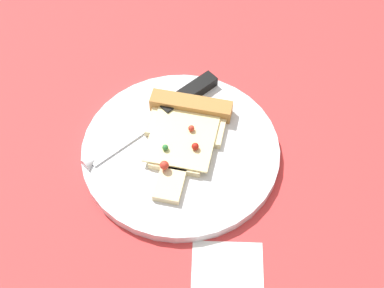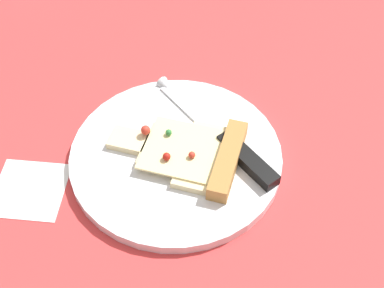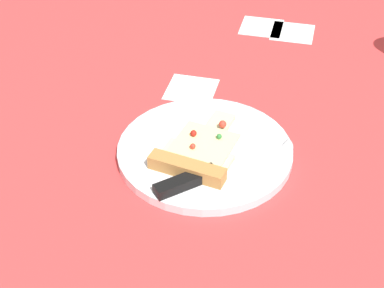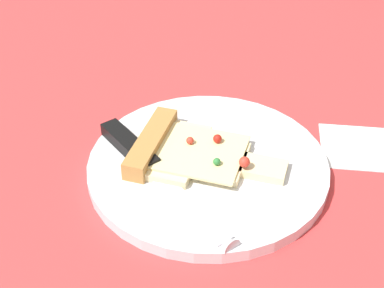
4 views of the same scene
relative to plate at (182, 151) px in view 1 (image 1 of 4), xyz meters
The scene contains 4 objects.
ground_plane 8.46cm from the plate, 65.74° to the left, with size 157.46×157.46×3.00cm.
plate is the anchor object (origin of this frame).
pizza_slice 3.00cm from the plate, 79.94° to the left, with size 12.60×18.50×2.56cm.
knife 6.90cm from the plate, 112.56° to the left, with size 18.83×18.07×2.45cm.
Camera 1 is at (-0.16, -55.24, 68.98)cm, focal length 54.87 mm.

